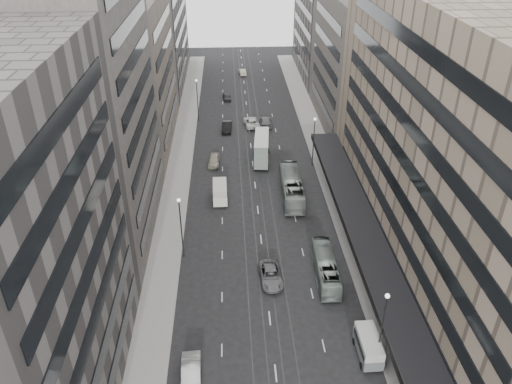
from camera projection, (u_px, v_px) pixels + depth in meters
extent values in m
plane|color=black|center=(270.00, 325.00, 51.36)|extent=(220.00, 220.00, 0.00)
cube|color=gray|center=(323.00, 158.00, 84.07)|extent=(4.00, 125.00, 0.15)
cube|color=gray|center=(180.00, 161.00, 82.91)|extent=(4.00, 125.00, 0.15)
cube|color=gray|center=(473.00, 155.00, 51.58)|extent=(15.00, 60.00, 30.00)
cube|color=black|center=(370.00, 244.00, 56.75)|extent=(4.40, 60.00, 0.50)
cube|color=#433D3A|center=(366.00, 62.00, 90.86)|extent=(15.00, 28.00, 24.00)
cube|color=#635D59|center=(335.00, 16.00, 115.57)|extent=(15.00, 32.00, 28.00)
cube|color=#433D3A|center=(75.00, 107.00, 57.92)|extent=(15.00, 26.00, 34.00)
cube|color=#746A5A|center=(121.00, 73.00, 83.39)|extent=(15.00, 28.00, 25.00)
cube|color=#635D59|center=(146.00, 21.00, 110.92)|extent=(15.00, 38.00, 28.00)
cylinder|color=#262628|center=(381.00, 330.00, 45.49)|extent=(0.16, 0.16, 8.00)
sphere|color=silver|center=(387.00, 296.00, 43.39)|extent=(0.44, 0.44, 0.44)
cylinder|color=#262628|center=(313.00, 143.00, 79.80)|extent=(0.16, 0.16, 8.00)
sphere|color=silver|center=(315.00, 119.00, 77.71)|extent=(0.44, 0.44, 0.44)
cylinder|color=#262628|center=(181.00, 230.00, 59.14)|extent=(0.16, 0.16, 8.00)
sphere|color=silver|center=(179.00, 200.00, 57.04)|extent=(0.44, 0.44, 0.44)
cylinder|color=#262628|center=(198.00, 101.00, 96.02)|extent=(0.16, 0.16, 8.00)
sphere|color=silver|center=(196.00, 81.00, 93.93)|extent=(0.44, 0.44, 0.44)
imported|color=gray|center=(325.00, 267.00, 57.30)|extent=(2.49, 9.58, 2.65)
imported|color=gray|center=(291.00, 187.00, 72.53)|extent=(3.05, 11.94, 3.31)
cube|color=gray|center=(262.00, 153.00, 82.45)|extent=(2.94, 8.22, 2.06)
cube|color=gray|center=(262.00, 142.00, 81.46)|extent=(2.87, 7.89, 1.79)
cube|color=silver|center=(262.00, 137.00, 80.98)|extent=(2.94, 8.22, 0.11)
cylinder|color=black|center=(254.00, 166.00, 80.52)|extent=(0.33, 0.91, 0.89)
cylinder|color=black|center=(268.00, 167.00, 80.45)|extent=(0.33, 0.91, 0.89)
cylinder|color=black|center=(255.00, 151.00, 85.49)|extent=(0.33, 0.91, 0.89)
cylinder|color=black|center=(268.00, 151.00, 85.43)|extent=(0.33, 0.91, 0.89)
cube|color=slate|center=(368.00, 349.00, 47.55)|extent=(1.91, 4.48, 1.16)
cube|color=beige|center=(369.00, 341.00, 47.01)|extent=(1.87, 4.40, 0.91)
cylinder|color=black|center=(361.00, 366.00, 46.53)|extent=(0.19, 0.67, 0.67)
cylinder|color=black|center=(381.00, 365.00, 46.63)|extent=(0.19, 0.67, 0.67)
cylinder|color=black|center=(354.00, 341.00, 49.05)|extent=(0.19, 0.67, 0.67)
cylinder|color=black|center=(373.00, 341.00, 49.16)|extent=(0.19, 0.67, 0.67)
cube|color=silver|center=(220.00, 195.00, 71.74)|extent=(2.07, 4.45, 1.36)
cube|color=beige|center=(220.00, 188.00, 71.12)|extent=(2.03, 4.36, 1.07)
cylinder|color=black|center=(213.00, 204.00, 70.78)|extent=(0.21, 0.71, 0.71)
cylinder|color=black|center=(227.00, 204.00, 70.91)|extent=(0.21, 0.71, 0.71)
cylinder|color=black|center=(213.00, 194.00, 73.28)|extent=(0.21, 0.71, 0.71)
cylinder|color=black|center=(227.00, 193.00, 73.40)|extent=(0.21, 0.71, 0.71)
imported|color=#B6B6B2|center=(191.00, 374.00, 45.11)|extent=(1.93, 5.00, 1.63)
imported|color=slate|center=(271.00, 275.00, 57.02)|extent=(2.75, 5.45, 1.48)
imported|color=gray|center=(214.00, 160.00, 81.77)|extent=(2.15, 4.73, 1.58)
imported|color=black|center=(227.00, 127.00, 93.47)|extent=(1.96, 4.97, 1.61)
imported|color=silver|center=(251.00, 122.00, 95.46)|extent=(3.25, 5.87, 1.56)
imported|color=slate|center=(266.00, 122.00, 95.57)|extent=(2.36, 5.56, 1.60)
imported|color=#29282B|center=(227.00, 97.00, 107.62)|extent=(1.99, 4.05, 1.33)
imported|color=beige|center=(242.00, 72.00, 122.87)|extent=(1.98, 4.42, 1.41)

